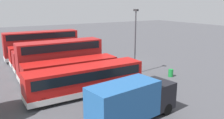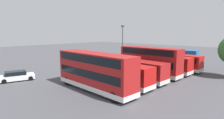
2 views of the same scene
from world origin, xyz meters
The scene contains 11 objects.
ground_plane centered at (0.00, 0.00, 0.00)m, with size 140.00×140.00×0.00m, color #47474C.
bus_single_deck_near_end centered at (-8.78, 11.13, 1.62)m, with size 2.63×11.98×2.95m.
bus_single_deck_second centered at (-5.58, 11.42, 1.62)m, with size 2.81×10.38×2.95m.
bus_double_decker_third centered at (-1.96, 11.39, 2.45)m, with size 2.80×10.19×4.55m.
bus_single_deck_fourth centered at (2.01, 11.19, 1.62)m, with size 2.81×10.24×2.95m.
bus_single_deck_fifth centered at (5.50, 10.49, 1.62)m, with size 2.80×11.57×2.95m.
bus_double_decker_sixth centered at (9.18, 10.76, 2.45)m, with size 2.97×11.69×4.55m.
box_truck_blue centered at (-15.45, 10.37, 1.71)m, with size 3.44×7.76×3.20m.
car_hatchback_silver centered at (14.00, -0.71, 0.70)m, with size 4.86×2.95×1.43m.
lamp_post_tall centered at (-5.47, 2.70, 4.82)m, with size 0.70×0.30×8.26m.
waste_bin_yellow centered at (-8.83, -0.42, 0.47)m, with size 0.60×0.60×0.95m, color #197F33.
Camera 2 is at (23.31, 27.01, 6.98)m, focal length 29.59 mm.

